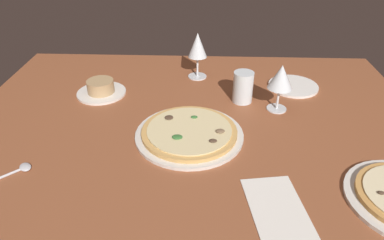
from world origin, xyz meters
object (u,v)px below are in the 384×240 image
(ramekin_on_saucer, at_px, (101,89))
(spoon, at_px, (20,169))
(wine_glass_far, at_px, (198,47))
(water_glass, at_px, (243,89))
(wine_glass_near, at_px, (281,78))
(pizza_main, at_px, (189,133))
(side_plate, at_px, (293,86))
(paper_menu, at_px, (278,210))

(ramekin_on_saucer, xyz_separation_m, spoon, (-0.10, -0.44, -0.02))
(wine_glass_far, xyz_separation_m, spoon, (-0.45, -0.60, -0.12))
(water_glass, bearing_deg, wine_glass_near, -24.95)
(ramekin_on_saucer, bearing_deg, water_glass, -3.74)
(wine_glass_far, bearing_deg, ramekin_on_saucer, -155.58)
(wine_glass_far, bearing_deg, pizza_main, -92.01)
(wine_glass_far, relative_size, water_glass, 1.65)
(wine_glass_far, xyz_separation_m, wine_glass_near, (0.27, -0.25, -0.01))
(water_glass, distance_m, side_plate, 0.24)
(pizza_main, relative_size, ramekin_on_saucer, 1.84)
(wine_glass_near, bearing_deg, spoon, -154.31)
(ramekin_on_saucer, bearing_deg, pizza_main, -37.71)
(wine_glass_near, relative_size, water_glass, 1.47)
(wine_glass_near, relative_size, spoon, 1.64)
(water_glass, height_order, side_plate, water_glass)
(pizza_main, distance_m, wine_glass_near, 0.35)
(wine_glass_near, relative_size, side_plate, 0.87)
(spoon, bearing_deg, side_plate, 32.38)
(wine_glass_near, distance_m, water_glass, 0.14)
(pizza_main, height_order, ramekin_on_saucer, ramekin_on_saucer)
(wine_glass_near, height_order, paper_menu, wine_glass_near)
(pizza_main, distance_m, wine_glass_far, 0.43)
(wine_glass_far, xyz_separation_m, side_plate, (0.36, -0.08, -0.12))
(spoon, bearing_deg, paper_menu, -9.68)
(wine_glass_far, relative_size, spoon, 1.84)
(water_glass, relative_size, spoon, 1.12)
(paper_menu, bearing_deg, wine_glass_far, 97.14)
(side_plate, height_order, paper_menu, side_plate)
(wine_glass_near, bearing_deg, paper_menu, -98.80)
(side_plate, bearing_deg, wine_glass_far, 168.18)
(wine_glass_far, bearing_deg, paper_menu, -74.01)
(wine_glass_near, relative_size, paper_menu, 0.74)
(pizza_main, bearing_deg, paper_menu, -53.09)
(pizza_main, xyz_separation_m, ramekin_on_saucer, (-0.34, 0.26, 0.01))
(wine_glass_far, height_order, side_plate, wine_glass_far)
(paper_menu, bearing_deg, water_glass, 85.80)
(side_plate, distance_m, paper_menu, 0.65)
(side_plate, bearing_deg, spoon, -147.62)
(pizza_main, bearing_deg, water_glass, 52.15)
(pizza_main, distance_m, ramekin_on_saucer, 0.42)
(wine_glass_far, height_order, spoon, wine_glass_far)
(paper_menu, bearing_deg, ramekin_on_saucer, 126.37)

